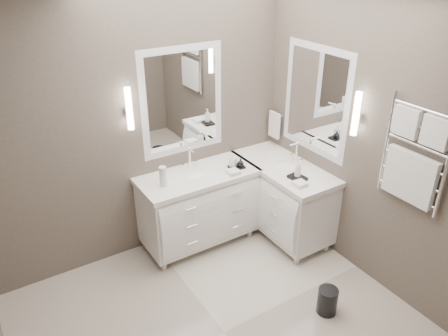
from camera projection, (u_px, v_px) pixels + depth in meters
floor at (224, 333)px, 3.72m from camera, size 3.20×3.00×0.01m
wall_back at (141, 128)px, 4.22m from camera, size 3.20×0.01×2.70m
wall_right at (378, 146)px, 3.86m from camera, size 0.01×3.00×2.70m
vanity_back at (198, 204)px, 4.63m from camera, size 1.24×0.59×0.97m
vanity_right at (282, 195)px, 4.80m from camera, size 0.59×1.24×0.97m
mirror_back at (183, 101)px, 4.33m from camera, size 0.90×0.02×1.10m
mirror_right at (316, 100)px, 4.36m from camera, size 0.02×0.90×1.10m
sconce_back at (129, 110)px, 3.99m from camera, size 0.06×0.06×0.40m
sconce_right at (356, 115)px, 3.87m from camera, size 0.06×0.06×0.40m
towel_bar_corner at (274, 124)px, 4.95m from camera, size 0.03×0.22×0.30m
towel_ladder at (413, 160)px, 3.51m from camera, size 0.06×0.58×0.90m
waste_bin at (327, 301)px, 3.87m from camera, size 0.22×0.22×0.25m
amenity_tray_back at (236, 167)px, 4.57m from camera, size 0.16×0.13×0.02m
amenity_tray_right at (297, 178)px, 4.36m from camera, size 0.15×0.19×0.03m
water_bottle at (163, 176)px, 4.19m from camera, size 0.09×0.09×0.20m
soap_bottle_a at (233, 160)px, 4.53m from camera, size 0.08×0.08×0.14m
soap_bottle_b at (241, 163)px, 4.53m from camera, size 0.08×0.08×0.09m
soap_bottle_c at (298, 169)px, 4.31m from camera, size 0.08×0.08×0.17m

